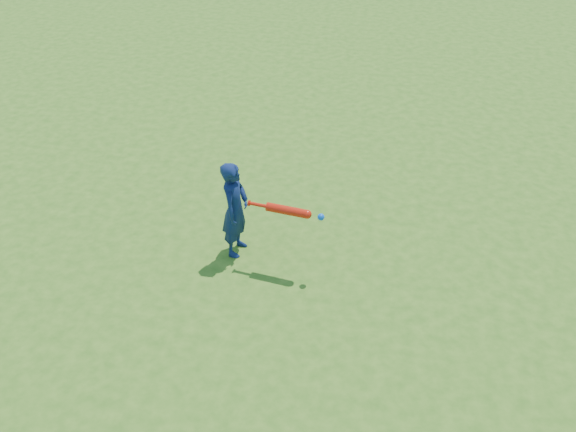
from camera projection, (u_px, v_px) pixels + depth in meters
name	position (u px, v px, depth m)	size (l,w,h in m)	color
ground	(289.00, 227.00, 6.30)	(80.00, 80.00, 0.00)	#356518
child	(235.00, 209.00, 5.74)	(0.34, 0.23, 0.94)	#0F1F49
bat_swing	(290.00, 211.00, 5.49)	(0.69, 0.16, 0.08)	red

